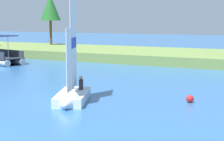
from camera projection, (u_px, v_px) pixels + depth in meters
The scene contains 4 objects.
shore_bank at pixel (201, 57), 39.84m from camera, with size 80.00×11.66×0.91m, color olive.
shoreline_tree_midleft at pixel (50, 8), 51.85m from camera, with size 2.65×2.65×6.54m.
sailboat at pixel (71, 94), 19.95m from camera, with size 2.93×4.34×6.43m.
channel_buoy at pixel (190, 99), 20.29m from camera, with size 0.39×0.39×0.39m, color red.
Camera 1 is at (10.67, -7.41, 4.21)m, focal length 63.95 mm.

